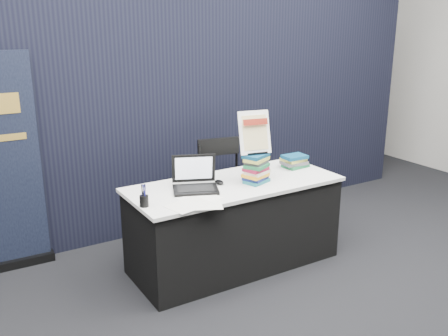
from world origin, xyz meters
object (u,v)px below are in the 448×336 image
(display_table, at_px, (234,224))
(info_sign, at_px, (255,133))
(book_stack_short, at_px, (295,161))
(laptop, at_px, (193,182))
(book_stack_tall, at_px, (256,168))
(stacking_chair, at_px, (228,186))

(display_table, height_order, info_sign, info_sign)
(book_stack_short, bearing_deg, info_sign, -165.20)
(laptop, bearing_deg, book_stack_tall, 10.51)
(book_stack_tall, relative_size, stacking_chair, 0.25)
(laptop, distance_m, info_sign, 0.65)
(book_stack_short, bearing_deg, stacking_chair, 139.85)
(laptop, distance_m, book_stack_short, 1.09)
(laptop, height_order, book_stack_short, laptop)
(display_table, relative_size, laptop, 4.25)
(display_table, distance_m, book_stack_tall, 0.53)
(book_stack_short, height_order, info_sign, info_sign)
(display_table, height_order, book_stack_tall, book_stack_tall)
(book_stack_tall, distance_m, book_stack_short, 0.59)
(book_stack_tall, height_order, book_stack_short, book_stack_tall)
(book_stack_tall, xyz_separation_m, stacking_chair, (0.08, 0.58, -0.33))
(display_table, bearing_deg, book_stack_short, 7.41)
(laptop, bearing_deg, book_stack_short, 26.07)
(display_table, xyz_separation_m, stacking_chair, (0.24, 0.49, 0.16))
(laptop, distance_m, stacking_chair, 0.82)
(book_stack_tall, bearing_deg, stacking_chair, 82.10)
(display_table, bearing_deg, laptop, 174.97)
(book_stack_short, bearing_deg, book_stack_tall, -162.30)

